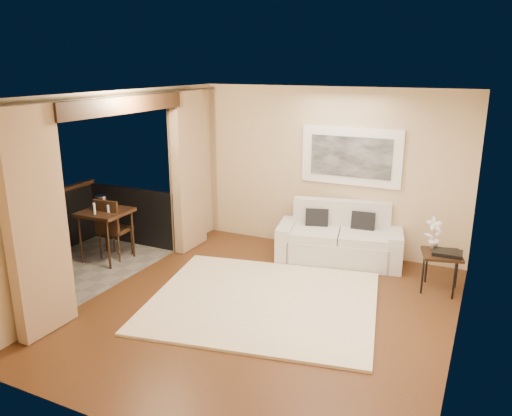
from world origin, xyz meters
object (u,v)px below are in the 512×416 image
Objects in this scene: orchid at (434,233)px; bistro_table at (105,215)px; balcony_chair_near at (55,257)px; balcony_chair_far at (111,225)px; ice_bucket at (101,202)px; sofa at (339,240)px; side_table at (442,257)px.

orchid is 4.94m from bistro_table.
balcony_chair_near is at bearing -151.55° from orchid.
orchid reaches higher than balcony_chair_far.
balcony_chair_near is (0.21, -1.25, -0.21)m from bistro_table.
orchid is 4.89m from balcony_chair_far.
ice_bucket reaches higher than balcony_chair_near.
orchid is 0.46× the size of balcony_chair_far.
orchid reaches higher than bistro_table.
orchid reaches higher than balcony_chair_near.
bistro_table is 0.82× the size of balcony_chair_far.
balcony_chair_far is at bearing -166.12° from orchid.
orchid is (1.45, -0.38, 0.45)m from sofa.
sofa reaches higher than bistro_table.
balcony_chair_near is 4.61× the size of ice_bucket.
balcony_chair_far reaches higher than side_table.
ice_bucket is at bearing -168.75° from side_table.
side_table is (1.58, -0.50, 0.16)m from sofa.
bistro_table is (-4.93, -1.11, 0.25)m from side_table.
balcony_chair_near is 1.45m from ice_bucket.
balcony_chair_near is at bearing -80.29° from bistro_table.
orchid is at bearing 24.40° from balcony_chair_near.
bistro_table reaches higher than side_table.
orchid is at bearing 14.41° from bistro_table.
side_table is 1.33× the size of orchid.
balcony_chair_near is at bearing 92.21° from balcony_chair_far.
side_table is at bearing -40.76° from orchid.
bistro_table is at bearing 95.66° from balcony_chair_near.
side_table is at bearing 22.55° from balcony_chair_near.
bistro_table is 0.25m from ice_bucket.
ice_bucket is at bearing 100.93° from balcony_chair_near.
sofa is 2.49× the size of bistro_table.
ice_bucket is (-0.19, 0.04, 0.34)m from balcony_chair_far.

